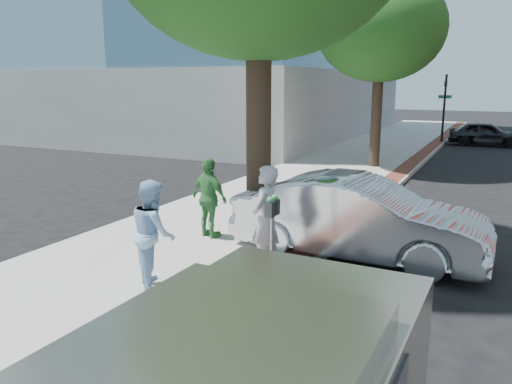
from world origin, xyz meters
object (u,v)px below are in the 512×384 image
Objects in this scene: parking_meter at (272,222)px; person_officer at (153,233)px; person_gray at (265,219)px; bg_car at (486,134)px; sedan_silver at (358,218)px; person_green at (209,198)px.

parking_meter is 0.86× the size of person_officer.
person_gray is 22.53m from bg_car.
sedan_silver is (2.48, 3.09, -0.21)m from person_officer.
sedan_silver is at bearing 144.50° from person_gray.
person_officer is at bearing -155.33° from parking_meter.
person_green is at bearing 141.73° from parking_meter.
person_gray is 1.87m from person_officer.
sedan_silver is at bearing 71.50° from parking_meter.
person_green is (-2.24, 1.77, -0.22)m from parking_meter.
bg_car is at bearing 84.33° from parking_meter.
person_gray reaches higher than person_officer.
parking_meter is 0.80× the size of person_gray.
person_gray is at bearing 163.22° from person_green.
sedan_silver is (3.01, 0.53, -0.20)m from person_green.
sedan_silver is (1.14, 1.79, -0.28)m from person_gray.
person_gray is at bearing 148.62° from sedan_silver.
person_gray is 2.26m from person_green.
bg_car is at bearing -3.09° from sedan_silver.
parking_meter is at bearing 171.28° from bg_car.
person_gray is 2.14m from sedan_silver.
sedan_silver is 1.26× the size of bg_car.
sedan_silver is at bearing -152.98° from person_green.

